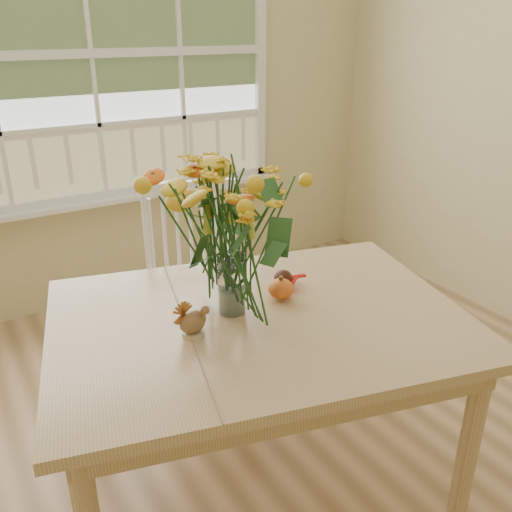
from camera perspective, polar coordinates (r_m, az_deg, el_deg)
wall_back at (r=3.46m, az=-16.77°, el=16.45°), size 4.00×0.02×2.70m
window at (r=3.41m, az=-16.95°, el=19.42°), size 2.42×0.12×1.74m
dining_table at (r=1.96m, az=0.31°, el=-8.61°), size 1.63×1.34×0.77m
windsor_chair at (r=2.64m, az=-6.22°, el=-2.58°), size 0.56×0.54×1.01m
flower_vase at (r=1.80m, az=-2.73°, el=3.22°), size 0.45×0.45×0.54m
pumpkin at (r=2.01m, az=2.63°, el=-3.56°), size 0.10×0.10×0.07m
turkey_figurine at (r=1.79m, az=-6.69°, el=-6.92°), size 0.11×0.08×0.12m
dark_gourd at (r=2.10m, az=2.87°, el=-2.41°), size 0.12×0.07×0.06m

